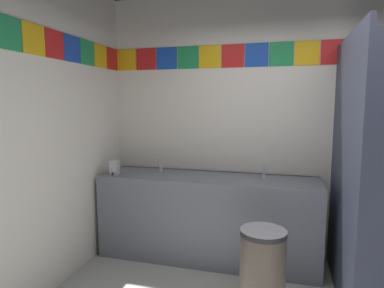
# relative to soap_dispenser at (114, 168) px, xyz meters

# --- Properties ---
(wall_back) EXTENTS (4.27, 0.09, 2.82)m
(wall_back) POSITION_rel_soap_dispenser_xyz_m (1.93, 0.54, 0.46)
(wall_back) COLOR silver
(wall_back) RESTS_ON ground_plane
(vanity_counter) EXTENTS (2.27, 0.62, 0.88)m
(vanity_counter) POSITION_rel_soap_dispenser_xyz_m (0.98, 0.19, -0.51)
(vanity_counter) COLOR slate
(vanity_counter) RESTS_ON ground_plane
(faucet_left) EXTENTS (0.04, 0.10, 0.14)m
(faucet_left) POSITION_rel_soap_dispenser_xyz_m (0.42, 0.28, -0.03)
(faucet_left) COLOR silver
(faucet_left) RESTS_ON vanity_counter
(faucet_right) EXTENTS (0.04, 0.10, 0.14)m
(faucet_right) POSITION_rel_soap_dispenser_xyz_m (1.55, 0.28, -0.03)
(faucet_right) COLOR silver
(faucet_right) RESTS_ON vanity_counter
(soap_dispenser) EXTENTS (0.09, 0.09, 0.16)m
(soap_dispenser) POSITION_rel_soap_dispenser_xyz_m (0.00, 0.00, 0.00)
(soap_dispenser) COLOR #B7BABF
(soap_dispenser) RESTS_ON vanity_counter
(stall_divider) EXTENTS (0.92, 1.32, 2.20)m
(stall_divider) POSITION_rel_soap_dispenser_xyz_m (2.41, -0.41, 0.14)
(stall_divider) COLOR #33384C
(stall_divider) RESTS_ON ground_plane
(trash_bin) EXTENTS (0.37, 0.37, 0.66)m
(trash_bin) POSITION_rel_soap_dispenser_xyz_m (1.61, -0.59, -0.63)
(trash_bin) COLOR brown
(trash_bin) RESTS_ON ground_plane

